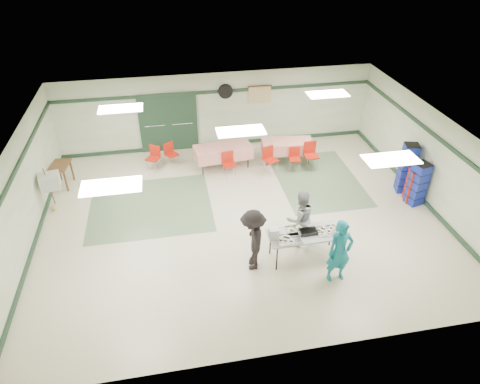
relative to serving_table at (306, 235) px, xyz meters
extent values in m
plane|color=beige|center=(-1.25, 1.90, -0.72)|extent=(11.00, 11.00, 0.00)
plane|color=silver|center=(-1.25, 1.90, 1.98)|extent=(11.00, 11.00, 0.00)
plane|color=beige|center=(-1.25, 6.40, 0.63)|extent=(11.00, 0.00, 11.00)
plane|color=beige|center=(-1.25, -2.60, 0.63)|extent=(11.00, 0.00, 11.00)
plane|color=beige|center=(-6.75, 1.90, 0.63)|extent=(0.00, 9.00, 9.00)
plane|color=beige|center=(4.25, 1.90, 0.63)|extent=(0.00, 9.00, 9.00)
cube|color=#1E3725|center=(-1.25, 6.37, 1.33)|extent=(11.00, 0.06, 0.10)
cube|color=#1E3725|center=(-1.25, 6.37, -0.66)|extent=(11.00, 0.06, 0.12)
cube|color=#1E3725|center=(-6.72, 1.90, 1.33)|extent=(0.06, 9.00, 0.10)
cube|color=#1E3725|center=(-6.72, 1.90, -0.66)|extent=(0.06, 9.00, 0.12)
cube|color=#1E3725|center=(4.22, 1.90, 1.33)|extent=(0.06, 9.00, 0.10)
cube|color=#1E3725|center=(4.22, 1.90, -0.66)|extent=(0.06, 9.00, 0.12)
cube|color=#617A59|center=(-3.75, 2.90, -0.71)|extent=(3.50, 3.00, 0.01)
cube|color=#617A59|center=(1.55, 3.40, -0.71)|extent=(2.50, 3.50, 0.01)
cube|color=gray|center=(-3.45, 6.34, 0.33)|extent=(0.90, 0.06, 2.10)
cube|color=gray|center=(-2.50, 6.34, 0.33)|extent=(0.90, 0.06, 2.10)
cube|color=#1E3725|center=(-2.98, 6.32, 0.33)|extent=(2.00, 0.03, 2.15)
cylinder|color=black|center=(-0.95, 6.34, 1.33)|extent=(0.50, 0.10, 0.50)
cube|color=tan|center=(0.25, 6.34, 1.13)|extent=(0.80, 0.02, 0.60)
cube|color=#BBBBB6|center=(0.00, 0.00, 0.02)|extent=(1.85, 0.78, 0.04)
cylinder|color=black|center=(-0.79, -0.31, -0.36)|extent=(0.04, 0.04, 0.72)
cylinder|color=black|center=(0.80, -0.28, -0.36)|extent=(0.04, 0.04, 0.72)
cylinder|color=black|center=(-0.80, 0.28, -0.36)|extent=(0.04, 0.04, 0.72)
cylinder|color=black|center=(0.79, 0.31, -0.36)|extent=(0.04, 0.04, 0.72)
cube|color=silver|center=(0.52, -0.03, 0.06)|extent=(0.54, 0.42, 0.02)
cube|color=silver|center=(-0.17, 0.12, 0.06)|extent=(0.57, 0.44, 0.02)
cube|color=silver|center=(-0.47, -0.17, 0.06)|extent=(0.57, 0.44, 0.02)
cube|color=black|center=(0.05, 0.00, 0.08)|extent=(0.44, 0.28, 0.08)
cube|color=white|center=(-0.81, 0.00, 0.17)|extent=(0.23, 0.21, 0.26)
imported|color=#137489|center=(0.52, -0.83, 0.10)|extent=(0.61, 0.42, 1.64)
imported|color=gray|center=(0.01, 0.56, 0.07)|extent=(0.84, 0.69, 1.57)
imported|color=black|center=(-1.33, -0.08, 0.10)|extent=(0.80, 1.15, 1.63)
cube|color=red|center=(0.90, 4.81, 0.02)|extent=(1.77, 0.92, 0.05)
cube|color=red|center=(0.90, 4.81, -0.17)|extent=(1.77, 0.94, 0.40)
cylinder|color=black|center=(0.17, 4.61, -0.36)|extent=(0.04, 0.04, 0.72)
cylinder|color=black|center=(1.57, 4.44, -0.36)|extent=(0.04, 0.04, 0.72)
cylinder|color=black|center=(0.23, 5.17, -0.36)|extent=(0.04, 0.04, 0.72)
cylinder|color=black|center=(1.63, 5.00, -0.36)|extent=(0.04, 0.04, 0.72)
cube|color=red|center=(-1.30, 4.81, 0.02)|extent=(1.94, 1.02, 0.05)
cube|color=red|center=(-1.30, 4.81, -0.17)|extent=(1.94, 1.04, 0.40)
cylinder|color=black|center=(-2.03, 4.41, -0.36)|extent=(0.04, 0.04, 0.72)
cylinder|color=black|center=(-0.50, 4.59, -0.36)|extent=(0.04, 0.04, 0.72)
cylinder|color=black|center=(-2.11, 5.02, -0.36)|extent=(0.04, 0.04, 0.72)
cylinder|color=black|center=(-0.57, 5.20, -0.36)|extent=(0.04, 0.04, 0.72)
cube|color=red|center=(0.98, 4.16, -0.31)|extent=(0.40, 0.40, 0.04)
cube|color=red|center=(1.00, 4.32, -0.11)|extent=(0.37, 0.07, 0.37)
cylinder|color=silver|center=(0.82, 4.02, -0.52)|extent=(0.02, 0.02, 0.38)
cylinder|color=silver|center=(1.12, 4.00, -0.52)|extent=(0.02, 0.02, 0.38)
cylinder|color=silver|center=(0.85, 4.31, -0.52)|extent=(0.02, 0.02, 0.38)
cylinder|color=silver|center=(1.14, 4.29, -0.52)|extent=(0.02, 0.02, 0.38)
cube|color=red|center=(0.17, 4.16, -0.26)|extent=(0.54, 0.54, 0.04)
cube|color=red|center=(0.09, 4.33, -0.04)|extent=(0.39, 0.20, 0.41)
cylinder|color=silver|center=(0.08, 3.94, -0.50)|extent=(0.02, 0.02, 0.43)
cylinder|color=silver|center=(0.38, 4.07, -0.50)|extent=(0.02, 0.02, 0.43)
cylinder|color=silver|center=(-0.05, 4.24, -0.50)|extent=(0.02, 0.02, 0.43)
cylinder|color=silver|center=(0.25, 4.37, -0.50)|extent=(0.02, 0.02, 0.43)
cube|color=red|center=(1.54, 4.16, -0.25)|extent=(0.44, 0.44, 0.04)
cube|color=red|center=(1.53, 4.35, -0.01)|extent=(0.43, 0.05, 0.43)
cylinder|color=silver|center=(1.37, 3.98, -0.49)|extent=(0.02, 0.02, 0.45)
cylinder|color=silver|center=(1.71, 3.99, -0.49)|extent=(0.02, 0.02, 0.45)
cylinder|color=silver|center=(1.36, 4.32, -0.49)|extent=(0.02, 0.02, 0.45)
cylinder|color=silver|center=(1.70, 4.33, -0.49)|extent=(0.02, 0.02, 0.45)
cube|color=red|center=(-1.20, 4.16, -0.29)|extent=(0.44, 0.44, 0.04)
cube|color=red|center=(-1.23, 4.33, -0.08)|extent=(0.39, 0.10, 0.39)
cylinder|color=silver|center=(-1.33, 3.98, -0.51)|extent=(0.02, 0.02, 0.40)
cylinder|color=silver|center=(-1.02, 4.03, -0.51)|extent=(0.02, 0.02, 0.40)
cylinder|color=silver|center=(-1.38, 4.28, -0.51)|extent=(0.02, 0.02, 0.40)
cylinder|color=silver|center=(-1.07, 4.33, -0.51)|extent=(0.02, 0.02, 0.40)
cube|color=red|center=(-2.98, 5.21, -0.31)|extent=(0.51, 0.51, 0.04)
cube|color=red|center=(-3.07, 5.35, -0.10)|extent=(0.33, 0.24, 0.37)
cylinder|color=silver|center=(-3.02, 5.00, -0.52)|extent=(0.02, 0.02, 0.39)
cylinder|color=silver|center=(-2.77, 5.16, -0.52)|extent=(0.02, 0.02, 0.39)
cylinder|color=silver|center=(-3.18, 5.25, -0.52)|extent=(0.02, 0.02, 0.39)
cylinder|color=silver|center=(-2.93, 5.41, -0.52)|extent=(0.02, 0.02, 0.39)
cube|color=red|center=(-3.61, 5.01, -0.29)|extent=(0.54, 0.54, 0.04)
cube|color=red|center=(-3.51, 5.15, -0.07)|extent=(0.35, 0.24, 0.39)
cylinder|color=silver|center=(-3.82, 4.96, -0.51)|extent=(0.02, 0.02, 0.41)
cylinder|color=silver|center=(-3.56, 4.79, -0.51)|extent=(0.02, 0.02, 0.41)
cylinder|color=silver|center=(-3.65, 5.22, -0.51)|extent=(0.02, 0.02, 0.41)
cylinder|color=silver|center=(-3.39, 5.05, -0.51)|extent=(0.02, 0.02, 0.41)
cube|color=navy|center=(3.90, 1.67, -0.05)|extent=(0.50, 0.50, 1.34)
cube|color=maroon|center=(3.90, 1.80, -0.18)|extent=(0.49, 0.49, 1.07)
cube|color=navy|center=(3.90, 2.35, 0.08)|extent=(0.49, 0.49, 1.58)
cube|color=brown|center=(-6.40, 4.56, 0.00)|extent=(0.63, 0.86, 0.05)
cube|color=brown|center=(-6.65, 4.27, -0.37)|extent=(0.05, 0.05, 0.70)
cube|color=brown|center=(-6.24, 4.20, -0.37)|extent=(0.05, 0.05, 0.70)
cube|color=brown|center=(-6.55, 4.91, -0.37)|extent=(0.05, 0.05, 0.70)
cube|color=brown|center=(-6.15, 4.85, -0.37)|extent=(0.05, 0.05, 0.70)
cube|color=#B7B6B2|center=(-6.40, 3.26, 0.24)|extent=(0.60, 0.55, 0.42)
cylinder|color=brown|center=(-6.48, 3.33, 0.00)|extent=(0.07, 0.22, 1.36)
camera|label=1|loc=(-3.03, -7.58, 6.59)|focal=32.00mm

